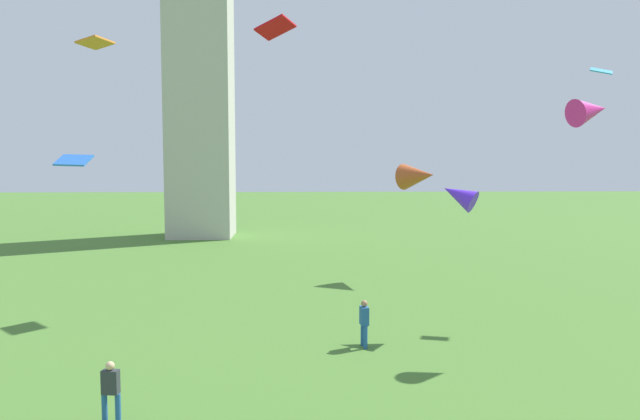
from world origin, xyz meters
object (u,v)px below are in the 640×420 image
at_px(person_0, 364,321).
at_px(kite_flying_3, 601,71).
at_px(kite_flying_2, 275,28).
at_px(kite_flying_0, 74,160).
at_px(kite_flying_4, 418,176).
at_px(kite_flying_6, 95,43).
at_px(kite_flying_5, 459,195).
at_px(kite_flying_1, 590,111).
at_px(person_2, 111,388).

height_order(person_0, kite_flying_3, kite_flying_3).
distance_m(kite_flying_2, kite_flying_3, 15.24).
relative_size(kite_flying_0, kite_flying_2, 0.79).
relative_size(kite_flying_4, kite_flying_6, 1.62).
bearing_deg(kite_flying_5, kite_flying_3, 145.23).
bearing_deg(kite_flying_1, kite_flying_4, -2.50).
height_order(kite_flying_3, kite_flying_5, kite_flying_3).
distance_m(person_0, kite_flying_3, 15.95).
height_order(person_0, kite_flying_1, kite_flying_1).
height_order(person_2, kite_flying_4, kite_flying_4).
bearing_deg(person_0, kite_flying_2, -166.43).
bearing_deg(kite_flying_6, kite_flying_0, -123.89).
xyz_separation_m(kite_flying_0, kite_flying_5, (16.69, -3.95, -1.38)).
relative_size(person_0, kite_flying_2, 0.84).
height_order(kite_flying_1, kite_flying_4, kite_flying_1).
bearing_deg(kite_flying_3, person_2, 56.48).
height_order(kite_flying_1, kite_flying_6, kite_flying_6).
bearing_deg(person_0, kite_flying_5, 112.11).
bearing_deg(person_2, kite_flying_2, -96.89).
distance_m(kite_flying_1, kite_flying_6, 19.83).
height_order(kite_flying_4, kite_flying_6, kite_flying_6).
xyz_separation_m(person_0, kite_flying_6, (-10.81, 4.14, 10.74)).
distance_m(person_0, kite_flying_2, 15.40).
height_order(person_0, kite_flying_5, kite_flying_5).
bearing_deg(kite_flying_1, kite_flying_0, 54.21).
bearing_deg(kite_flying_4, person_2, -163.14).
height_order(kite_flying_3, kite_flying_4, kite_flying_3).
height_order(kite_flying_0, kite_flying_2, kite_flying_2).
bearing_deg(kite_flying_0, kite_flying_6, 139.88).
distance_m(kite_flying_1, kite_flying_3, 6.10).
height_order(kite_flying_3, kite_flying_6, kite_flying_6).
xyz_separation_m(kite_flying_0, kite_flying_3, (23.86, -0.78, 4.01)).
xyz_separation_m(person_0, kite_flying_4, (4.41, 13.07, 4.92)).
xyz_separation_m(person_0, kite_flying_5, (4.04, 2.41, 4.48)).
relative_size(kite_flying_3, kite_flying_6, 0.69).
bearing_deg(person_0, person_2, -57.57).
relative_size(kite_flying_3, kite_flying_4, 0.43).
xyz_separation_m(kite_flying_1, kite_flying_2, (-11.99, 8.03, 4.54)).
bearing_deg(kite_flying_2, kite_flying_6, 61.80).
bearing_deg(person_2, kite_flying_3, -139.68).
bearing_deg(kite_flying_0, person_0, 163.65).
bearing_deg(kite_flying_1, person_0, 73.45).
xyz_separation_m(kite_flying_1, kite_flying_4, (-4.05, 12.50, -2.81)).
bearing_deg(kite_flying_2, kite_flying_3, -161.29).
xyz_separation_m(kite_flying_1, kite_flying_3, (2.75, 5.01, 2.13)).
distance_m(kite_flying_1, kite_flying_4, 13.43).
relative_size(person_2, kite_flying_4, 0.62).
relative_size(kite_flying_2, kite_flying_4, 0.78).
height_order(kite_flying_1, kite_flying_5, kite_flying_1).
xyz_separation_m(kite_flying_0, kite_flying_1, (21.11, -5.79, 1.87)).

